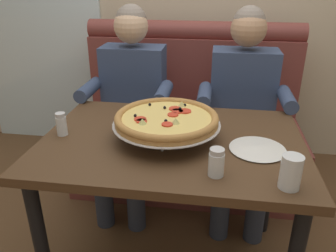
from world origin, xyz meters
TOP-DOWN VIEW (x-y plane):
  - booth_bench at (0.00, 0.88)m, footprint 1.56×0.78m
  - dining_table at (0.00, 0.00)m, footprint 1.18×0.83m
  - diner_left at (-0.35, 0.62)m, footprint 0.54×0.64m
  - diner_right at (0.35, 0.62)m, footprint 0.54×0.64m
  - pizza at (-0.03, 0.00)m, footprint 0.48×0.48m
  - shaker_pepper_flakes at (0.20, -0.28)m, footprint 0.06×0.06m
  - shaker_oregano at (-0.51, -0.04)m, footprint 0.05×0.05m
  - plate_near_left at (0.37, -0.05)m, footprint 0.24×0.24m
  - drinking_glass at (0.45, -0.32)m, footprint 0.07×0.07m

SIDE VIEW (x-z plane):
  - booth_bench at x=0.00m, z-range -0.17..0.96m
  - dining_table at x=0.00m, z-range 0.28..1.03m
  - diner_left at x=-0.35m, z-range 0.07..1.35m
  - diner_right at x=0.35m, z-range 0.07..1.35m
  - plate_near_left at x=0.37m, z-range 0.76..0.78m
  - shaker_oregano at x=-0.51m, z-range 0.75..0.86m
  - shaker_pepper_flakes at x=0.20m, z-range 0.75..0.86m
  - drinking_glass at x=0.45m, z-range 0.75..0.87m
  - pizza at x=-0.03m, z-range 0.79..0.91m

